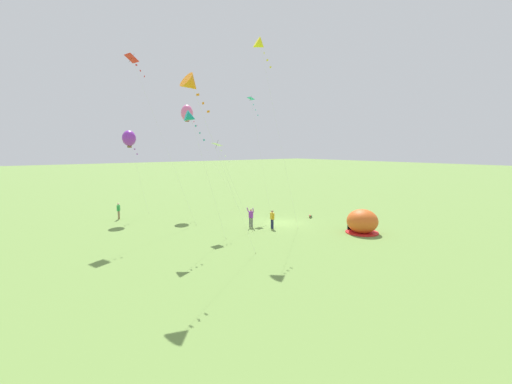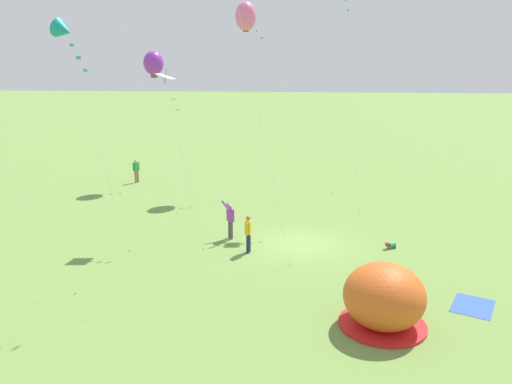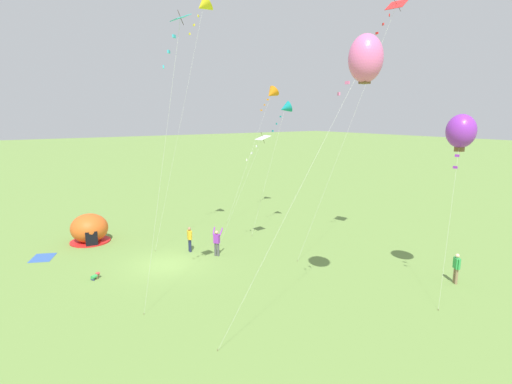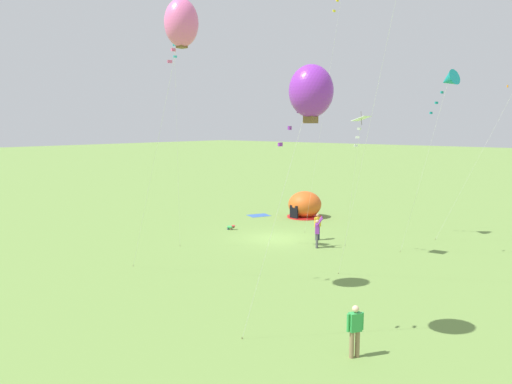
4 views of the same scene
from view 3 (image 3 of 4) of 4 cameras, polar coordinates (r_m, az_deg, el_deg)
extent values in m
plane|color=olive|center=(25.84, -12.70, -10.07)|extent=(300.00, 300.00, 0.00)
ellipsoid|color=#D8591E|center=(31.59, -22.71, -4.77)|extent=(2.70, 2.60, 2.10)
cylinder|color=red|center=(31.86, -22.58, -6.51)|extent=(2.81, 2.81, 0.10)
cube|color=black|center=(30.50, -22.42, -6.28)|extent=(0.21, 0.81, 1.10)
cube|color=#3359A5|center=(29.78, -28.17, -8.28)|extent=(2.08, 1.88, 0.01)
cylinder|color=green|center=(24.77, -22.11, -11.16)|extent=(0.35, 0.39, 0.22)
sphere|color=brown|center=(24.91, -21.66, -10.92)|extent=(0.19, 0.19, 0.19)
cylinder|color=#D83F3F|center=(24.88, -21.68, -10.73)|extent=(0.24, 0.24, 0.06)
cylinder|color=brown|center=(24.94, -22.04, -11.21)|extent=(0.07, 0.07, 0.17)
cylinder|color=brown|center=(24.80, -21.73, -11.31)|extent=(0.07, 0.07, 0.17)
cylinder|color=navy|center=(24.79, -22.43, -11.42)|extent=(0.09, 0.09, 0.13)
cylinder|color=navy|center=(24.68, -22.19, -11.51)|extent=(0.09, 0.09, 0.13)
cylinder|color=#1E2347|center=(27.61, -9.36, -7.59)|extent=(0.15, 0.15, 0.88)
cylinder|color=#1E2347|center=(27.80, -9.49, -7.47)|extent=(0.15, 0.15, 0.88)
cube|color=gold|center=(27.48, -9.47, -6.06)|extent=(0.41, 0.29, 0.60)
sphere|color=#9E7051|center=(27.36, -9.50, -5.20)|extent=(0.22, 0.22, 0.22)
cylinder|color=gold|center=(27.25, -9.32, -6.20)|extent=(0.09, 0.09, 0.58)
cylinder|color=gold|center=(27.71, -9.63, -5.92)|extent=(0.09, 0.09, 0.58)
cylinder|color=#4C4C51|center=(26.71, -5.81, -8.14)|extent=(0.15, 0.15, 0.88)
cylinder|color=#4C4C51|center=(26.63, -5.42, -8.19)|extent=(0.15, 0.15, 0.88)
cube|color=purple|center=(26.44, -5.65, -6.65)|extent=(0.45, 0.41, 0.60)
sphere|color=tan|center=(26.31, -5.66, -5.76)|extent=(0.22, 0.22, 0.22)
cylinder|color=purple|center=(26.54, -6.03, -5.54)|extent=(0.33, 0.33, 0.50)
cylinder|color=purple|center=(26.31, -5.00, -5.67)|extent=(0.24, 0.38, 0.50)
cylinder|color=#8C7251|center=(24.92, 26.71, -10.74)|extent=(0.15, 0.15, 0.88)
cylinder|color=#8C7251|center=(25.08, 26.50, -10.58)|extent=(0.15, 0.15, 0.88)
cube|color=green|center=(24.75, 26.75, -9.06)|extent=(0.45, 0.41, 0.60)
sphere|color=beige|center=(24.62, 26.84, -8.12)|extent=(0.22, 0.22, 0.22)
cylinder|color=green|center=(24.55, 27.03, -9.25)|extent=(0.09, 0.09, 0.58)
cylinder|color=green|center=(24.96, 26.48, -8.87)|extent=(0.09, 0.09, 0.58)
cylinder|color=silver|center=(30.12, 1.73, 2.69)|extent=(0.72, 2.56, 9.65)
cylinder|color=brown|center=(30.76, -0.65, -6.29)|extent=(0.03, 0.03, 0.06)
cone|color=teal|center=(30.29, 4.19, 11.86)|extent=(1.08, 1.17, 1.05)
cube|color=teal|center=(30.15, 3.52, 10.71)|extent=(0.21, 0.10, 0.12)
cube|color=teal|center=(30.04, 2.96, 9.71)|extent=(0.21, 0.13, 0.12)
cube|color=teal|center=(29.95, 2.40, 8.71)|extent=(0.21, 0.10, 0.12)
cylinder|color=silver|center=(27.14, -2.33, -0.33)|extent=(2.35, 2.15, 7.69)
cylinder|color=brown|center=(28.59, -5.35, -7.70)|extent=(0.03, 0.03, 0.06)
cube|color=white|center=(26.26, 0.97, 7.75)|extent=(0.85, 0.82, 0.28)
cylinder|color=#332314|center=(26.26, 0.97, 7.78)|extent=(0.21, 0.19, 0.75)
cube|color=white|center=(26.39, 0.10, 6.58)|extent=(0.17, 0.20, 0.12)
cube|color=white|center=(26.51, -0.62, 5.59)|extent=(0.17, 0.19, 0.12)
cube|color=white|center=(26.64, -1.33, 4.61)|extent=(0.20, 0.16, 0.12)
cylinder|color=silver|center=(21.34, 25.94, -3.62)|extent=(0.91, 2.12, 8.39)
cylinder|color=brown|center=(21.64, 24.59, -15.05)|extent=(0.03, 0.03, 0.06)
ellipsoid|color=purple|center=(21.91, 27.25, 7.76)|extent=(1.39, 1.39, 1.63)
cube|color=brown|center=(21.95, 27.05, 5.50)|extent=(0.35, 0.35, 0.25)
cube|color=purple|center=(21.58, 27.01, 6.10)|extent=(0.20, 0.06, 0.12)
cube|color=purple|center=(21.31, 26.79, 4.65)|extent=(0.21, 0.11, 0.12)
cube|color=purple|center=(21.06, 26.58, 3.17)|extent=(0.20, 0.08, 0.12)
cylinder|color=silver|center=(24.76, 12.49, 7.23)|extent=(2.88, 4.55, 15.31)
cylinder|color=brown|center=(25.86, 5.92, -9.76)|extent=(0.03, 0.03, 0.06)
cube|color=red|center=(26.23, 19.48, 23.94)|extent=(1.21, 1.08, 0.61)
cylinder|color=#332314|center=(26.23, 19.48, 23.97)|extent=(0.31, 0.47, 0.77)
cube|color=red|center=(25.97, 18.52, 22.84)|extent=(0.17, 0.20, 0.12)
cube|color=red|center=(25.77, 17.70, 21.87)|extent=(0.20, 0.16, 0.12)
cube|color=red|center=(25.58, 16.89, 20.89)|extent=(0.21, 0.10, 0.12)
cylinder|color=silver|center=(15.72, 5.06, -1.93)|extent=(1.60, 5.94, 11.33)
cylinder|color=brown|center=(17.01, -5.50, -21.56)|extent=(0.03, 0.03, 0.06)
ellipsoid|color=pink|center=(16.96, 15.40, 17.93)|extent=(1.35, 1.35, 1.86)
cube|color=brown|center=(16.88, 15.25, 15.09)|extent=(0.34, 0.34, 0.24)
cube|color=pink|center=(16.67, 14.06, 16.37)|extent=(0.20, 0.15, 0.12)
cube|color=pink|center=(16.45, 12.91, 14.98)|extent=(0.20, 0.06, 0.12)
cube|color=pink|center=(16.24, 11.75, 13.56)|extent=(0.20, 0.15, 0.12)
cylinder|color=silver|center=(17.70, -13.45, 1.93)|extent=(1.56, 1.67, 12.95)
cylinder|color=brown|center=(20.15, -15.72, -16.42)|extent=(0.03, 0.03, 0.06)
cube|color=#33B7D1|center=(17.50, -10.73, 23.27)|extent=(0.71, 0.67, 0.27)
cylinder|color=#332314|center=(17.51, -10.73, 23.30)|extent=(0.18, 0.19, 0.58)
cube|color=#33B7D1|center=(17.47, -11.62, 20.96)|extent=(0.17, 0.19, 0.12)
cube|color=#33B7D1|center=(17.46, -12.36, 18.99)|extent=(0.19, 0.18, 0.12)
cube|color=#33B7D1|center=(17.47, -13.08, 17.01)|extent=(0.21, 0.13, 0.12)
cylinder|color=silver|center=(34.87, -0.95, 4.96)|extent=(0.14, 4.78, 11.01)
cylinder|color=brown|center=(34.60, -4.18, -4.35)|extent=(0.03, 0.03, 0.06)
cone|color=orange|center=(36.13, 2.22, 13.90)|extent=(1.09, 1.31, 1.33)
cube|color=orange|center=(35.86, 1.69, 13.06)|extent=(0.21, 0.11, 0.12)
cube|color=orange|center=(35.64, 1.23, 12.34)|extent=(0.21, 0.10, 0.12)
cube|color=orange|center=(35.43, 0.77, 11.60)|extent=(0.21, 0.08, 0.12)
cylinder|color=silver|center=(26.91, -11.03, 8.21)|extent=(1.31, 3.47, 15.92)
cylinder|color=brown|center=(28.38, -14.21, -8.14)|extent=(0.03, 0.03, 0.06)
cone|color=yellow|center=(27.86, -7.51, 24.92)|extent=(1.39, 1.47, 1.27)
cube|color=yellow|center=(27.68, -8.24, 23.62)|extent=(0.19, 0.17, 0.12)
cube|color=yellow|center=(27.53, -8.85, 22.51)|extent=(0.21, 0.09, 0.12)
cube|color=yellow|center=(27.40, -9.46, 21.38)|extent=(0.21, 0.10, 0.12)
camera|label=1|loc=(56.57, -1.10, 9.17)|focal=24.00mm
camera|label=2|loc=(45.66, -24.34, 8.69)|focal=35.00mm
camera|label=4|loc=(28.19, 60.93, 1.64)|focal=35.00mm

